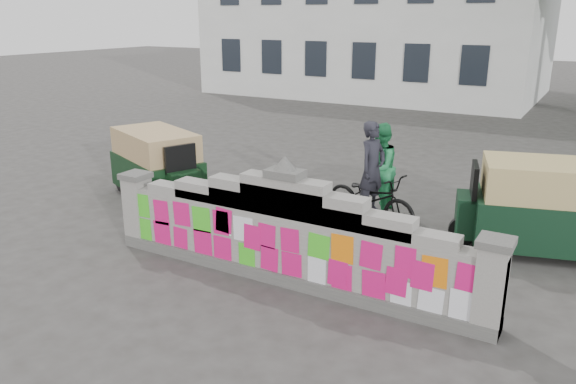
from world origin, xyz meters
name	(u,v)px	position (x,y,z in m)	size (l,w,h in m)	color
ground	(285,281)	(0.00, 0.00, 0.00)	(100.00, 100.00, 0.00)	#383533
parapet_wall	(285,236)	(0.00, -0.01, 0.75)	(6.48, 0.44, 2.01)	#4C4C49
building	(381,13)	(-7.00, 21.98, 4.01)	(16.00, 10.00, 8.90)	silver
cyclist_bike	(371,199)	(0.22, 2.96, 0.53)	(0.71, 2.04, 1.07)	black
cyclist_rider	(372,181)	(0.22, 2.96, 0.91)	(0.66, 0.43, 1.81)	#22212A
pedestrian	(379,168)	(0.05, 3.77, 0.94)	(0.91, 0.71, 1.88)	#268B4D
rickshaw_left	(158,163)	(-4.60, 2.25, 0.78)	(2.81, 2.09, 1.51)	black
rickshaw_right	(546,206)	(3.30, 3.24, 0.83)	(2.99, 1.95, 1.60)	black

